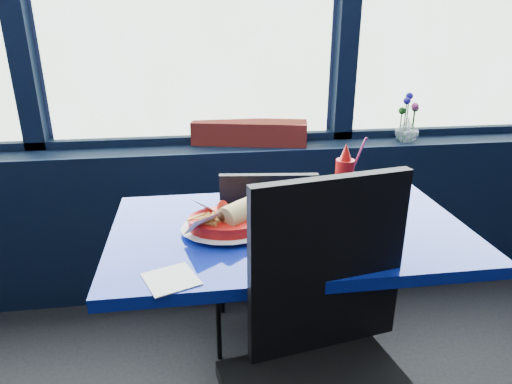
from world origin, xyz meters
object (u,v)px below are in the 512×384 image
food_basket (231,220)px  ketchup_bottle (344,181)px  near_table (288,273)px  soda_cup (351,191)px  planter_box (249,132)px  chair_near_back (261,248)px  chair_near_front (329,355)px  flower_vase (407,127)px

food_basket → ketchup_bottle: ketchup_bottle is taller
near_table → soda_cup: 0.38m
planter_box → soda_cup: soda_cup is taller
near_table → soda_cup: bearing=26.3°
planter_box → chair_near_back: bearing=-80.1°
chair_near_front → chair_near_back: (-0.06, 0.79, -0.10)m
near_table → planter_box: bearing=91.5°
planter_box → flower_vase: (0.82, -0.08, 0.02)m
chair_near_back → ketchup_bottle: ketchup_bottle is taller
chair_near_back → planter_box: 0.68m
ketchup_bottle → flower_vase: bearing=50.7°
chair_near_front → near_table: bearing=80.8°
planter_box → flower_vase: size_ratio=2.31×
chair_near_back → food_basket: size_ratio=2.59×
near_table → chair_near_front: bearing=-88.7°
ketchup_bottle → soda_cup: (0.03, 0.00, -0.04)m
chair_near_front → planter_box: 1.39m
food_basket → ketchup_bottle: bearing=0.1°
near_table → chair_near_back: bearing=98.7°
ketchup_bottle → soda_cup: 0.05m
planter_box → food_basket: bearing=-88.6°
near_table → food_basket: bearing=-179.5°
food_basket → ketchup_bottle: (0.42, 0.13, 0.07)m
soda_cup → chair_near_back: bearing=146.7°
food_basket → ketchup_bottle: 0.45m
flower_vase → ketchup_bottle: flower_vase is taller
chair_near_front → ketchup_bottle: size_ratio=4.15×
chair_near_back → planter_box: size_ratio=1.49×
food_basket → ketchup_bottle: size_ratio=1.33×
ketchup_bottle → near_table: bearing=-150.9°
food_basket → planter_box: bearing=62.4°
chair_near_front → chair_near_back: size_ratio=1.21×
ketchup_bottle → soda_cup: soda_cup is taller
near_table → planter_box: 0.95m
flower_vase → ketchup_bottle: size_ratio=1.00×
chair_near_back → food_basket: chair_near_back is taller
ketchup_bottle → chair_near_front: bearing=-110.0°
planter_box → flower_vase: 0.82m
chair_near_front → ketchup_bottle: bearing=59.6°
chair_near_front → food_basket: chair_near_front is taller
ketchup_bottle → soda_cup: bearing=0.9°
chair_near_back → flower_vase: 1.05m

